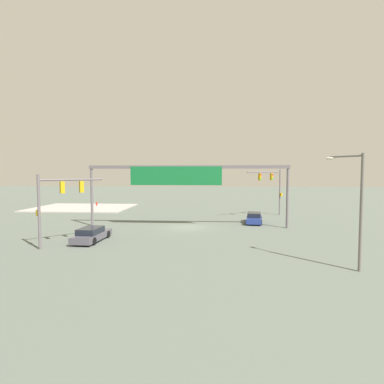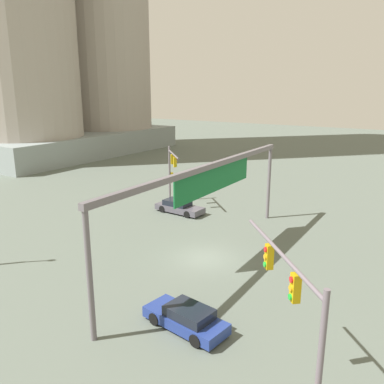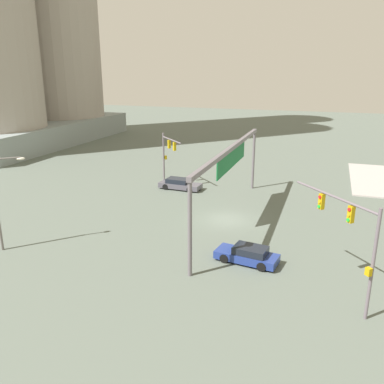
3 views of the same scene
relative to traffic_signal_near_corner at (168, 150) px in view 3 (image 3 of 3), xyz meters
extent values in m
plane|color=#586158|center=(-9.57, -9.65, -3.96)|extent=(204.41, 204.41, 0.00)
cylinder|color=#635B61|center=(0.92, 0.93, -1.07)|extent=(0.21, 0.21, 5.77)
cylinder|color=#635B61|center=(-0.90, -0.86, 1.37)|extent=(3.73, 3.70, 0.16)
cube|color=#BE9A0F|center=(-0.34, -0.31, 0.77)|extent=(0.41, 0.41, 0.95)
cylinder|color=red|center=(-0.23, -0.42, 1.07)|extent=(0.18, 0.18, 0.20)
cylinder|color=orange|center=(-0.23, -0.42, 0.77)|extent=(0.18, 0.18, 0.20)
cylinder|color=green|center=(-0.23, -0.42, 0.47)|extent=(0.18, 0.18, 0.20)
cube|color=#BE9A0F|center=(-1.44, -1.40, 0.77)|extent=(0.41, 0.41, 0.95)
cylinder|color=red|center=(-1.33, -1.52, 1.07)|extent=(0.18, 0.18, 0.20)
cylinder|color=orange|center=(-1.33, -1.52, 0.77)|extent=(0.18, 0.18, 0.20)
cylinder|color=green|center=(-1.33, -1.52, 0.47)|extent=(0.18, 0.18, 0.20)
cube|color=#BE9A0F|center=(1.09, 0.76, -1.14)|extent=(0.38, 0.38, 0.44)
cylinder|color=slate|center=(-21.63, -20.37, -0.79)|extent=(0.18, 0.18, 6.34)
cylinder|color=slate|center=(-19.13, -18.16, 2.01)|extent=(5.09, 4.52, 0.14)
cube|color=#B9930B|center=(-20.21, -19.11, 1.42)|extent=(0.41, 0.41, 0.95)
cylinder|color=red|center=(-20.32, -18.99, 1.71)|extent=(0.19, 0.18, 0.20)
cylinder|color=orange|center=(-20.32, -18.99, 1.41)|extent=(0.19, 0.18, 0.20)
cylinder|color=green|center=(-20.32, -18.99, 1.11)|extent=(0.19, 0.18, 0.20)
cube|color=#B9930B|center=(-18.41, -17.52, 1.42)|extent=(0.41, 0.41, 0.95)
cylinder|color=red|center=(-18.52, -17.40, 1.71)|extent=(0.19, 0.18, 0.20)
cylinder|color=orange|center=(-18.52, -17.40, 1.41)|extent=(0.19, 0.18, 0.20)
cylinder|color=green|center=(-18.52, -17.40, 1.11)|extent=(0.19, 0.18, 0.20)
cube|color=#B9930B|center=(-21.79, -20.19, -1.08)|extent=(0.38, 0.38, 0.44)
cylinder|color=slate|center=(-20.44, 3.98, 2.93)|extent=(1.43, 1.59, 0.12)
ellipsoid|color=silver|center=(-19.77, 3.23, 2.83)|extent=(0.62, 0.65, 0.20)
cylinder|color=#635C62|center=(-20.23, -9.81, -0.78)|extent=(0.28, 0.28, 6.35)
cylinder|color=#635C62|center=(1.10, -9.81, -0.78)|extent=(0.28, 0.28, 6.35)
cube|color=#635C62|center=(-9.57, -9.81, 2.57)|extent=(21.73, 0.35, 0.35)
cube|color=#136731|center=(-8.32, -9.59, 1.61)|extent=(9.91, 0.08, 2.02)
cube|color=gray|center=(17.41, 33.91, -2.01)|extent=(36.77, 18.80, 3.90)
cube|color=#4E4B57|center=(-1.92, -2.23, -3.52)|extent=(2.00, 4.80, 0.55)
cube|color=black|center=(-1.90, -1.95, -3.00)|extent=(1.68, 2.53, 0.50)
cylinder|color=black|center=(-1.17, -3.74, -3.64)|extent=(0.25, 0.65, 0.64)
cylinder|color=black|center=(-2.81, -3.65, -3.64)|extent=(0.25, 0.65, 0.64)
cylinder|color=black|center=(-1.02, -0.81, -3.64)|extent=(0.25, 0.65, 0.64)
cylinder|color=black|center=(-2.66, -0.73, -3.64)|extent=(0.25, 0.65, 0.64)
cube|color=navy|center=(-17.15, -12.92, -3.52)|extent=(2.32, 4.54, 0.55)
cube|color=black|center=(-17.19, -13.18, -3.00)|extent=(1.82, 2.45, 0.50)
cylinder|color=black|center=(-17.74, -11.47, -3.64)|extent=(0.31, 0.67, 0.64)
cylinder|color=black|center=(-16.17, -11.70, -3.64)|extent=(0.31, 0.67, 0.64)
cylinder|color=black|center=(-18.13, -14.13, -3.64)|extent=(0.31, 0.67, 0.64)
cylinder|color=black|center=(-16.56, -14.36, -3.64)|extent=(0.31, 0.67, 0.64)
camera|label=1|loc=(-12.42, 23.51, 1.90)|focal=28.92mm
camera|label=2|loc=(-31.42, -22.40, 7.48)|focal=36.97mm
camera|label=3|loc=(-42.50, -17.65, 9.00)|focal=37.67mm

